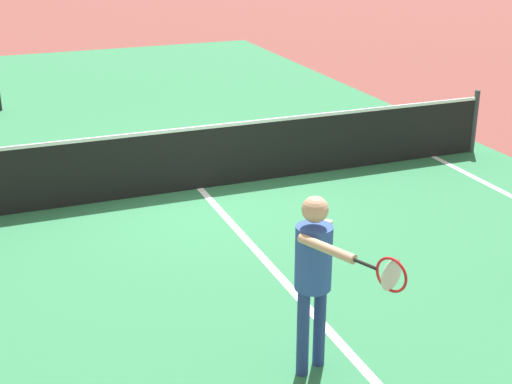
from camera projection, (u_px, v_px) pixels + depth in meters
ground_plane at (200, 188)px, 10.91m from camera, size 60.00×60.00×0.00m
court_surface_inbounds at (200, 188)px, 10.91m from camera, size 10.62×24.40×0.00m
line_center_service at (286, 283)px, 8.13m from camera, size 0.10×6.40×0.01m
net at (199, 157)px, 10.73m from camera, size 9.85×0.09×1.07m
player_near at (316, 267)px, 6.23m from camera, size 0.50×1.20×1.67m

